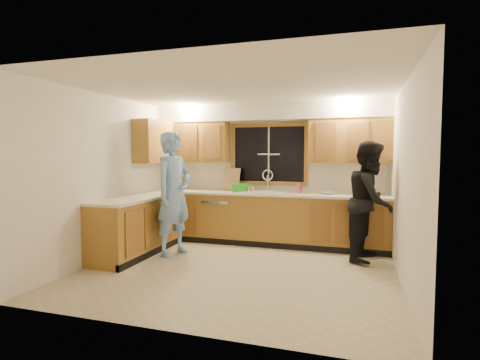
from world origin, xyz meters
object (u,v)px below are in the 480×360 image
at_px(stove, 116,233).
at_px(knife_block, 180,183).
at_px(bowl, 328,193).
at_px(woman, 371,201).
at_px(dish_crate, 241,188).
at_px(soap_bottle, 299,187).
at_px(sink, 265,196).
at_px(dishwasher, 220,219).
at_px(man, 174,193).

distance_m(stove, knife_block, 2.04).
relative_size(knife_block, bowl, 1.04).
bearing_deg(woman, stove, 123.50).
height_order(dish_crate, bowl, dish_crate).
bearing_deg(soap_bottle, sink, -163.30).
relative_size(sink, dishwasher, 1.05).
distance_m(dishwasher, soap_bottle, 1.56).
distance_m(sink, knife_block, 1.73).
bearing_deg(stove, woman, 19.86).
bearing_deg(man, soap_bottle, -38.81).
relative_size(knife_block, soap_bottle, 1.31).
xyz_separation_m(dishwasher, knife_block, (-0.87, 0.14, 0.63)).
bearing_deg(man, dishwasher, -2.93).
xyz_separation_m(woman, bowl, (-0.67, 0.57, 0.05)).
bearing_deg(sink, bowl, 1.78).
xyz_separation_m(soap_bottle, bowl, (0.51, -0.14, -0.06)).
xyz_separation_m(dish_crate, bowl, (1.53, 0.03, -0.05)).
height_order(man, woman, man).
distance_m(man, bowl, 2.57).
bearing_deg(knife_block, dish_crate, -23.85).
relative_size(man, bowl, 8.30).
distance_m(knife_block, dish_crate, 1.28).
xyz_separation_m(stove, woman, (3.56, 1.28, 0.45)).
height_order(dishwasher, stove, stove).
relative_size(dishwasher, dish_crate, 2.50).
relative_size(soap_bottle, bowl, 0.79).
relative_size(sink, woman, 0.48).
distance_m(dishwasher, dish_crate, 0.71).
bearing_deg(soap_bottle, bowl, -15.14).
height_order(man, bowl, man).
bearing_deg(bowl, man, -153.21).
xyz_separation_m(dishwasher, woman, (2.61, -0.53, 0.49)).
relative_size(dishwasher, man, 0.42).
distance_m(dishwasher, knife_block, 1.08).
bearing_deg(man, knife_block, 37.12).
bearing_deg(dishwasher, man, -108.12).
xyz_separation_m(man, woman, (2.97, 0.59, -0.08)).
relative_size(sink, stove, 0.96).
bearing_deg(woman, sink, 86.57).
relative_size(knife_block, dish_crate, 0.74).
distance_m(soap_bottle, bowl, 0.53).
relative_size(stove, bowl, 3.81).
xyz_separation_m(stove, soap_bottle, (2.37, 2.00, 0.56)).
bearing_deg(dish_crate, soap_bottle, 9.27).
bearing_deg(dishwasher, soap_bottle, 7.47).
bearing_deg(sink, stove, -134.61).
bearing_deg(knife_block, man, -86.41).
height_order(dishwasher, woman, woman).
xyz_separation_m(dish_crate, soap_bottle, (1.02, 0.17, 0.02)).
distance_m(woman, bowl, 0.89).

